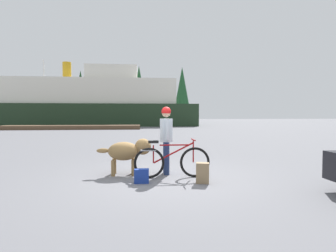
{
  "coord_description": "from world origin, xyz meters",
  "views": [
    {
      "loc": [
        -0.57,
        -6.39,
        1.51
      ],
      "look_at": [
        0.19,
        1.08,
        1.19
      ],
      "focal_mm": 29.58,
      "sensor_mm": 36.0,
      "label": 1
    }
  ],
  "objects_px": {
    "ferry_boat": "(93,104)",
    "sailboat_moored": "(45,122)",
    "dog": "(128,151)",
    "handbag_pannier": "(142,176)",
    "bicycle": "(172,161)",
    "person_cyclist": "(166,134)",
    "backpack": "(203,173)"
  },
  "relations": [
    {
      "from": "dog",
      "to": "backpack",
      "type": "xyz_separation_m",
      "value": [
        1.67,
        -1.04,
        -0.37
      ]
    },
    {
      "from": "sailboat_moored",
      "to": "ferry_boat",
      "type": "bearing_deg",
      "value": -14.08
    },
    {
      "from": "dog",
      "to": "ferry_boat",
      "type": "relative_size",
      "value": 0.05
    },
    {
      "from": "person_cyclist",
      "to": "bicycle",
      "type": "bearing_deg",
      "value": -79.09
    },
    {
      "from": "backpack",
      "to": "sailboat_moored",
      "type": "relative_size",
      "value": 0.05
    },
    {
      "from": "backpack",
      "to": "sailboat_moored",
      "type": "xyz_separation_m",
      "value": [
        -14.53,
        33.96,
        0.28
      ]
    },
    {
      "from": "bicycle",
      "to": "backpack",
      "type": "bearing_deg",
      "value": -42.55
    },
    {
      "from": "backpack",
      "to": "handbag_pannier",
      "type": "relative_size",
      "value": 1.4
    },
    {
      "from": "bicycle",
      "to": "ferry_boat",
      "type": "relative_size",
      "value": 0.07
    },
    {
      "from": "backpack",
      "to": "dog",
      "type": "bearing_deg",
      "value": 148.02
    },
    {
      "from": "dog",
      "to": "backpack",
      "type": "relative_size",
      "value": 3.02
    },
    {
      "from": "person_cyclist",
      "to": "backpack",
      "type": "relative_size",
      "value": 3.79
    },
    {
      "from": "bicycle",
      "to": "handbag_pannier",
      "type": "height_order",
      "value": "bicycle"
    },
    {
      "from": "ferry_boat",
      "to": "sailboat_moored",
      "type": "height_order",
      "value": "sailboat_moored"
    },
    {
      "from": "bicycle",
      "to": "person_cyclist",
      "type": "relative_size",
      "value": 1.07
    },
    {
      "from": "handbag_pannier",
      "to": "sailboat_moored",
      "type": "xyz_separation_m",
      "value": [
        -13.2,
        33.82,
        0.35
      ]
    },
    {
      "from": "sailboat_moored",
      "to": "bicycle",
      "type": "bearing_deg",
      "value": -67.38
    },
    {
      "from": "person_cyclist",
      "to": "backpack",
      "type": "distance_m",
      "value": 1.47
    },
    {
      "from": "backpack",
      "to": "bicycle",
      "type": "bearing_deg",
      "value": 137.45
    },
    {
      "from": "person_cyclist",
      "to": "handbag_pannier",
      "type": "height_order",
      "value": "person_cyclist"
    },
    {
      "from": "bicycle",
      "to": "sailboat_moored",
      "type": "xyz_separation_m",
      "value": [
        -13.91,
        33.39,
        0.11
      ]
    },
    {
      "from": "person_cyclist",
      "to": "dog",
      "type": "distance_m",
      "value": 1.05
    },
    {
      "from": "bicycle",
      "to": "handbag_pannier",
      "type": "distance_m",
      "value": 0.87
    },
    {
      "from": "handbag_pannier",
      "to": "ferry_boat",
      "type": "relative_size",
      "value": 0.01
    },
    {
      "from": "dog",
      "to": "sailboat_moored",
      "type": "distance_m",
      "value": 35.34
    },
    {
      "from": "handbag_pannier",
      "to": "sailboat_moored",
      "type": "height_order",
      "value": "sailboat_moored"
    },
    {
      "from": "bicycle",
      "to": "person_cyclist",
      "type": "bearing_deg",
      "value": 100.91
    },
    {
      "from": "dog",
      "to": "handbag_pannier",
      "type": "height_order",
      "value": "dog"
    },
    {
      "from": "bicycle",
      "to": "handbag_pannier",
      "type": "bearing_deg",
      "value": -148.97
    },
    {
      "from": "person_cyclist",
      "to": "backpack",
      "type": "height_order",
      "value": "person_cyclist"
    },
    {
      "from": "sailboat_moored",
      "to": "dog",
      "type": "bearing_deg",
      "value": -68.66
    },
    {
      "from": "bicycle",
      "to": "backpack",
      "type": "relative_size",
      "value": 4.06
    }
  ]
}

